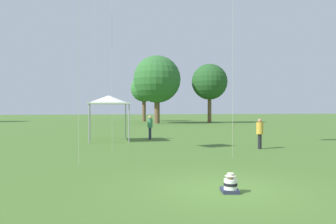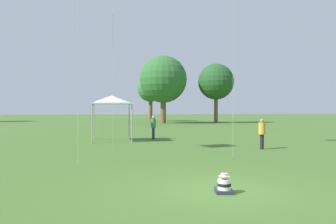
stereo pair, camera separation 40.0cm
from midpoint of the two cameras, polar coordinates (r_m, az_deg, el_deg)
The scene contains 8 objects.
ground_plane at distance 9.33m, azimuth 10.15°, elevation -13.26°, with size 300.00×300.00×0.00m, color #426628.
seated_toddler at distance 8.99m, azimuth 11.01°, elevation -12.43°, with size 0.55×0.62×0.54m.
person_standing_1 at distance 24.40m, azimuth -2.10°, elevation -2.32°, with size 0.51×0.51×1.77m.
person_standing_2 at distance 19.07m, azimuth 16.62°, elevation -3.22°, with size 0.53×0.53×1.70m.
canopy_tent at distance 23.17m, azimuth -9.26°, elevation 2.06°, with size 2.97×2.97×3.20m.
distant_tree_1 at distance 62.42m, azimuth -2.87°, elevation 4.03°, with size 5.02×5.02×8.76m.
distant_tree_2 at distance 53.47m, azimuth -0.62°, elevation 5.68°, with size 7.68×7.68×11.02m.
distant_tree_3 at distance 55.77m, azimuth 8.56°, elevation 5.20°, with size 6.04×6.04×9.95m.
Camera 2 is at (-3.34, -8.39, 2.20)m, focal length 35.00 mm.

